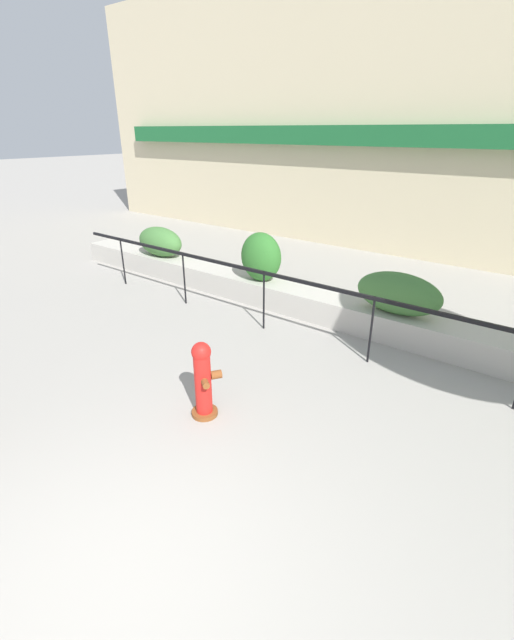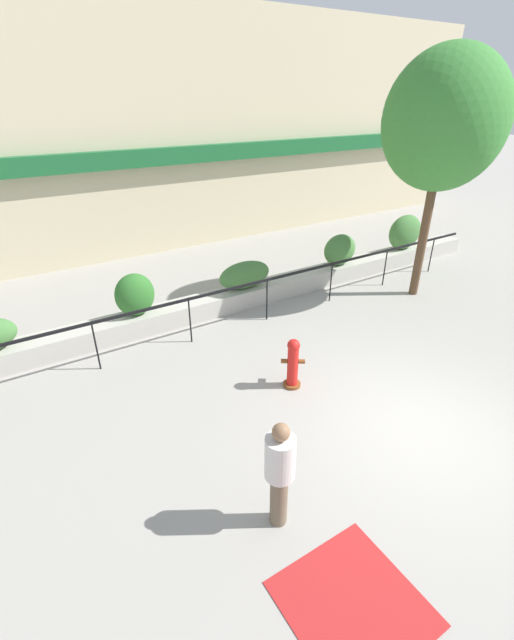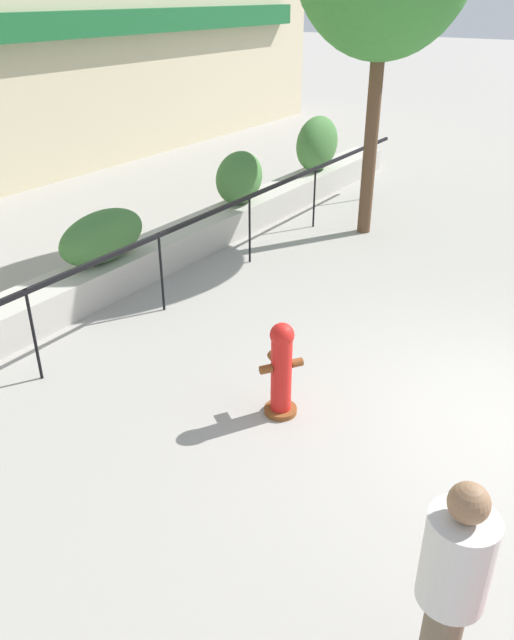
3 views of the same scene
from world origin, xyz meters
name	(u,v)px [view 2 (image 2 of 3)]	position (x,y,z in m)	size (l,w,h in m)	color
ground_plane	(418,429)	(0.00, 0.00, 0.00)	(120.00, 120.00, 0.00)	#9E9991
building_facade	(155,135)	(0.00, 11.98, 3.99)	(30.00, 1.36, 8.00)	beige
planter_wall_low	(245,296)	(0.00, 6.00, 0.25)	(18.00, 0.70, 0.50)	#B7B2A8
fence_railing_segment	(267,284)	(0.00, 4.90, 1.02)	(15.00, 0.05, 1.15)	black
hedge_bush_1	(135,295)	(-3.04, 6.00, 1.02)	(0.94, 0.69, 1.05)	#2D6B28
hedge_bush_2	(245,275)	(-0.01, 6.00, 0.88)	(1.53, 0.58, 0.75)	#427538
hedge_bush_3	(340,250)	(3.40, 6.00, 0.98)	(1.11, 0.70, 0.96)	#427538
hedge_bush_4	(405,232)	(6.32, 6.00, 1.08)	(1.36, 0.70, 1.16)	#427538
fire_hydrant	(293,363)	(-1.14, 2.23, 0.55)	(0.49, 0.49, 1.08)	brown
street_tree	(445,121)	(4.58, 3.98, 4.64)	(3.22, 2.89, 6.35)	brown
pedestrian	(280,469)	(-3.14, -0.19, 0.99)	(0.46, 0.46, 1.73)	brown
tactile_warning_pad	(353,603)	(-3.03, -1.56, 0.01)	(1.52, 1.52, 0.01)	#B22323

